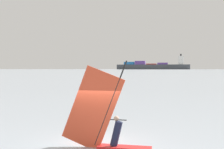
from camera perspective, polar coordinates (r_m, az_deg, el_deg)
ground_plane at (r=13.99m, az=-2.69°, el=-13.17°), size 4000.00×4000.00×0.00m
windsurfer at (r=13.06m, az=-1.07°, el=-9.46°), size 4.02×0.89×4.01m
cargo_ship at (r=853.40m, az=7.87°, el=1.67°), size 206.16×51.90×43.00m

